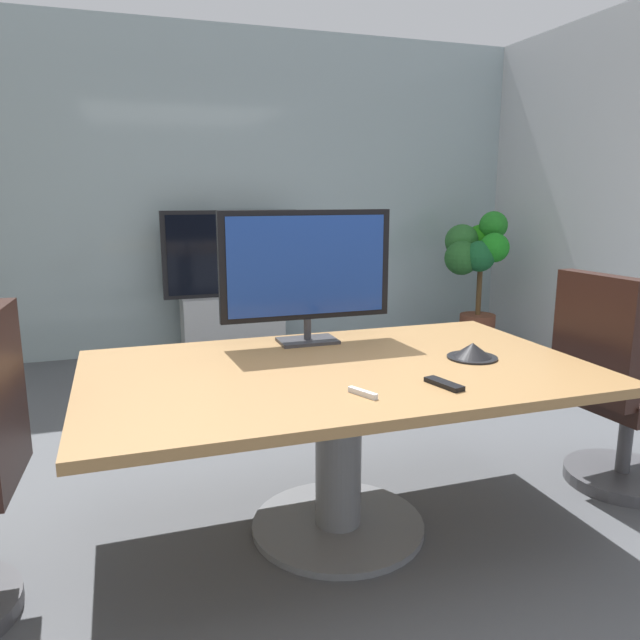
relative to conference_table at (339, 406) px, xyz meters
name	(u,v)px	position (x,y,z in m)	size (l,w,h in m)	color
ground_plane	(351,523)	(0.07, 0.02, -0.57)	(7.78, 7.78, 0.00)	#515459
wall_back_glass_partition	(218,193)	(0.07, 3.41, 0.88)	(6.01, 0.10, 2.91)	#9EB2B7
conference_table	(339,406)	(0.00, 0.00, 0.00)	(2.09, 1.25, 0.74)	olive
office_chair_right	(616,400)	(1.44, -0.07, -0.12)	(0.61, 0.59, 1.09)	#4C4C51
tv_monitor	(307,269)	(0.00, 0.45, 0.53)	(0.84, 0.18, 0.64)	#333338
wall_display_unit	(232,307)	(0.10, 3.05, -0.13)	(1.20, 0.36, 1.31)	#B7BABC
potted_plant	(476,261)	(2.40, 2.70, 0.25)	(0.64, 0.60, 1.29)	brown
conference_phone	(472,351)	(0.60, -0.06, 0.20)	(0.22, 0.22, 0.07)	black
remote_control	(444,384)	(0.29, -0.37, 0.18)	(0.05, 0.17, 0.02)	black
whiteboard_marker	(363,393)	(-0.05, -0.37, 0.18)	(0.13, 0.02, 0.02)	silver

